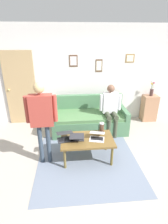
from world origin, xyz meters
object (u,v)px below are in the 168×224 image
Objects in this scene: laptop_center at (97,137)px; flower_vase at (152,91)px; side_shelf at (149,108)px; person_seated at (111,107)px; interior_door at (21,89)px; person_standing at (42,114)px; laptop_left at (77,137)px; french_press at (102,128)px; couch at (89,119)px; coffee_table at (87,141)px; laptop_right at (65,137)px.

flower_vase is at bearing -137.53° from laptop_center.
side_shelf is 0.61× the size of person_seated.
interior_door is 1.24× the size of person_standing.
french_press is (-0.54, -0.23, 0.07)m from laptop_left.
person_seated is (-0.51, 0.23, 0.43)m from couch.
side_shelf is at bearing -140.64° from coffee_table.
laptop_right is (0.23, -0.04, -0.00)m from laptop_left.
person_standing reaches higher than laptop_right.
laptop_center reaches higher than coffee_table.
french_press is (-0.14, 1.04, 0.29)m from couch.
interior_door is 2.07m from couch.
laptop_left is at bearing 2.00° from coffee_table.
laptop_center is at bearing 175.72° from laptop_right.
french_press is at bearing -165.88° from laptop_right.
flower_vase is (-3.72, 0.17, -0.10)m from interior_door.
interior_door is at bearing -19.12° from person_seated.
interior_door reaches higher than coffee_table.
interior_door is 2.42m from laptop_left.
french_press is 2.29m from flower_vase.
flower_vase reaches higher than laptop_left.
side_shelf is (-1.73, -1.46, -0.20)m from french_press.
interior_door is at bearing -48.27° from coffee_table.
person_seated is at bearing 25.57° from side_shelf.
interior_door reaches higher than laptop_right.
person_standing is at bearing 0.56° from laptop_center.
couch is at bearing -23.85° from person_seated.
laptop_center is 0.21× the size of person_standing.
coffee_table is at bearing 81.42° from couch.
coffee_table is 0.45m from laptop_right.
laptop_center is at bearing 42.47° from flower_vase.
french_press reaches higher than laptop_center.
side_shelf reaches higher than coffee_table.
person_standing is at bearing 30.54° from side_shelf.
person_seated reaches higher than french_press.
couch is 1.30m from laptop_center.
french_press is at bearing 97.60° from couch.
interior_door reaches higher than couch.
flower_vase reaches higher than coffee_table.
laptop_right is 0.29× the size of person_seated.
flower_vase is 3.37m from person_standing.
laptop_center is 1.39× the size of french_press.
laptop_left is 0.46× the size of side_shelf.
laptop_left is at bearing 170.37° from laptop_right.
flower_vase is (-2.06, -1.69, 0.51)m from coffee_table.
coffee_table is at bearing 131.73° from interior_door.
couch is 1.40m from laptop_right.
couch is at bearing -107.32° from laptop_left.
couch reaches higher than coffee_table.
coffee_table is at bearing 34.28° from french_press.
interior_door reaches higher than french_press.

